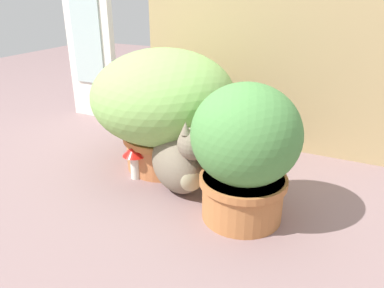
% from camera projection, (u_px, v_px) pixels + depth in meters
% --- Properties ---
extents(ground_plane, '(6.00, 6.00, 0.00)m').
position_uv_depth(ground_plane, '(183.00, 189.00, 1.40)').
color(ground_plane, gray).
extents(cardboard_backdrop, '(1.14, 0.03, 0.90)m').
position_uv_depth(cardboard_backdrop, '(263.00, 49.00, 1.63)').
color(cardboard_backdrop, tan).
rests_on(cardboard_backdrop, ground).
extents(window_panel_white, '(0.30, 0.05, 0.88)m').
position_uv_depth(window_panel_white, '(90.00, 38.00, 2.02)').
color(window_panel_white, white).
rests_on(window_panel_white, ground).
extents(grass_planter, '(0.57, 0.57, 0.49)m').
position_uv_depth(grass_planter, '(164.00, 103.00, 1.48)').
color(grass_planter, '#BF7041').
rests_on(grass_planter, ground).
extents(leafy_planter, '(0.34, 0.34, 0.45)m').
position_uv_depth(leafy_planter, '(245.00, 150.00, 1.14)').
color(leafy_planter, '#B5703D').
rests_on(leafy_planter, ground).
extents(cat, '(0.33, 0.31, 0.32)m').
position_uv_depth(cat, '(180.00, 162.00, 1.34)').
color(cat, '#766A58').
rests_on(cat, ground).
extents(mushroom_ornament_red, '(0.09, 0.09, 0.14)m').
position_uv_depth(mushroom_ornament_red, '(134.00, 155.00, 1.44)').
color(mushroom_ornament_red, white).
rests_on(mushroom_ornament_red, ground).
extents(mushroom_ornament_pink, '(0.11, 0.11, 0.14)m').
position_uv_depth(mushroom_ornament_pink, '(181.00, 153.00, 1.45)').
color(mushroom_ornament_pink, '#E8EAC2').
rests_on(mushroom_ornament_pink, ground).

